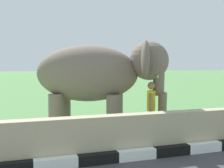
{
  "coord_description": "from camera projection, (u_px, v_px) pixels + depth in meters",
  "views": [
    {
      "loc": [
        0.37,
        -1.51,
        2.13
      ],
      "look_at": [
        2.86,
        6.12,
        1.6
      ],
      "focal_mm": 44.39,
      "sensor_mm": 36.0,
      "label": 1
    }
  ],
  "objects": [
    {
      "name": "elephant",
      "position": [
        99.0,
        75.0,
        8.38
      ],
      "size": [
        4.04,
        3.18,
        2.86
      ],
      "color": "#746358",
      "rests_on": "ground_plane"
    },
    {
      "name": "person_handler",
      "position": [
        151.0,
        106.0,
        8.21
      ],
      "size": [
        0.4,
        0.62,
        1.66
      ],
      "color": "navy",
      "rests_on": "ground_plane"
    },
    {
      "name": "barrier_parapet",
      "position": [
        99.0,
        138.0,
        6.26
      ],
      "size": [
        28.0,
        0.36,
        1.0
      ],
      "primitive_type": "cube",
      "color": "tan",
      "rests_on": "ground_plane"
    }
  ]
}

